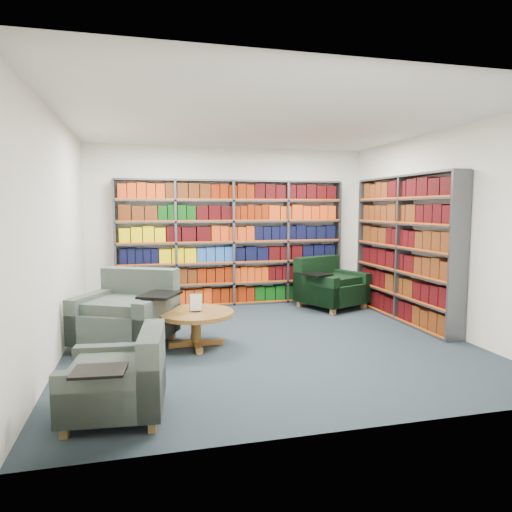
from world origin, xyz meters
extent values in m
cube|color=#1A2730|center=(0.00, 0.00, -0.01)|extent=(5.00, 5.00, 0.01)
cube|color=white|center=(0.00, 0.00, 2.80)|extent=(5.00, 5.00, 0.01)
cube|color=white|center=(0.00, 2.50, 1.40)|extent=(5.00, 0.01, 2.80)
cube|color=white|center=(0.00, -2.50, 1.40)|extent=(5.00, 0.01, 2.80)
cube|color=white|center=(-2.50, 0.00, 1.40)|extent=(0.01, 5.00, 2.80)
cube|color=white|center=(2.50, 0.00, 1.40)|extent=(0.01, 5.00, 2.80)
cube|color=#47494F|center=(0.00, 2.34, 1.10)|extent=(4.00, 0.28, 2.20)
cube|color=silver|center=(0.00, 2.47, 1.10)|extent=(4.00, 0.02, 2.20)
cube|color=#D84C0A|center=(0.00, 2.21, 1.10)|extent=(4.00, 0.01, 2.20)
cube|color=black|center=(0.00, 2.34, 0.18)|extent=(3.88, 0.21, 0.29)
cube|color=#063208|center=(0.00, 2.34, 0.54)|extent=(3.88, 0.21, 0.29)
cube|color=black|center=(0.00, 2.34, 0.91)|extent=(3.88, 0.21, 0.29)
cube|color=#F4B803|center=(0.00, 2.34, 1.28)|extent=(3.88, 0.21, 0.29)
cube|color=#481E09|center=(0.00, 2.34, 1.64)|extent=(3.88, 0.21, 0.29)
cube|color=#B2340B|center=(0.00, 2.34, 2.01)|extent=(3.88, 0.21, 0.29)
cube|color=#47494F|center=(2.34, 0.60, 1.10)|extent=(0.28, 2.50, 2.20)
cube|color=silver|center=(2.47, 0.60, 1.10)|extent=(0.02, 2.50, 2.20)
cube|color=#D84C0A|center=(2.21, 0.60, 1.10)|extent=(0.02, 2.50, 2.20)
cube|color=black|center=(2.34, 0.60, 0.18)|extent=(0.21, 2.38, 0.29)
cube|color=black|center=(2.34, 0.60, 0.54)|extent=(0.21, 2.38, 0.29)
cube|color=black|center=(2.34, 0.60, 0.91)|extent=(0.21, 2.38, 0.29)
cube|color=#481E09|center=(2.34, 0.60, 1.28)|extent=(0.21, 2.38, 0.29)
cube|color=#481E09|center=(2.34, 0.60, 1.64)|extent=(0.21, 2.38, 0.29)
cube|color=#481E09|center=(2.34, 0.60, 2.01)|extent=(0.21, 2.38, 0.29)
cube|color=#08213B|center=(-1.77, 0.18, 0.30)|extent=(1.38, 1.38, 0.37)
cube|color=#08213B|center=(-1.59, 0.54, 0.53)|extent=(1.02, 0.67, 0.82)
cube|color=#08213B|center=(-2.16, 0.38, 0.39)|extent=(0.61, 0.99, 0.55)
cube|color=#08213B|center=(-1.39, -0.02, 0.39)|extent=(0.61, 0.99, 0.55)
cube|color=black|center=(-1.36, -0.09, 0.68)|extent=(0.57, 0.62, 0.03)
cube|color=olive|center=(-2.34, -0.01, 0.06)|extent=(0.11, 0.11, 0.11)
cube|color=olive|center=(-1.59, -0.39, 0.06)|extent=(0.11, 0.11, 0.11)
cube|color=olive|center=(-1.96, 0.75, 0.06)|extent=(0.11, 0.11, 0.11)
cube|color=olive|center=(-1.21, 0.36, 0.06)|extent=(0.11, 0.11, 0.11)
cube|color=black|center=(1.61, 1.65, 0.27)|extent=(1.25, 1.25, 0.34)
cube|color=black|center=(1.46, 1.98, 0.48)|extent=(0.95, 0.58, 0.76)
cube|color=black|center=(1.25, 1.48, 0.36)|extent=(0.52, 0.93, 0.51)
cube|color=black|center=(1.98, 1.81, 0.36)|extent=(0.52, 0.93, 0.51)
cube|color=black|center=(1.22, 1.41, 0.63)|extent=(0.52, 0.57, 0.03)
cube|color=olive|center=(1.42, 1.13, 0.05)|extent=(0.10, 0.10, 0.11)
cube|color=olive|center=(2.13, 1.45, 0.05)|extent=(0.10, 0.10, 0.11)
cube|color=olive|center=(1.10, 1.84, 0.05)|extent=(0.10, 0.10, 0.11)
cube|color=olive|center=(1.81, 2.16, 0.05)|extent=(0.10, 0.10, 0.11)
cube|color=#08213B|center=(-1.80, -1.80, 0.23)|extent=(0.86, 0.86, 0.28)
cube|color=#08213B|center=(-1.49, -1.83, 0.40)|extent=(0.25, 0.80, 0.63)
cube|color=#08213B|center=(-1.77, -1.47, 0.30)|extent=(0.80, 0.20, 0.42)
cube|color=#08213B|center=(-1.83, -2.13, 0.30)|extent=(0.80, 0.20, 0.42)
cube|color=black|center=(-1.88, -2.17, 0.53)|extent=(0.41, 0.33, 0.02)
cube|color=olive|center=(-2.09, -1.45, 0.04)|extent=(0.07, 0.07, 0.09)
cube|color=olive|center=(-2.15, -2.09, 0.04)|extent=(0.07, 0.07, 0.09)
cube|color=olive|center=(-1.45, -1.51, 0.04)|extent=(0.07, 0.07, 0.09)
cube|color=olive|center=(-1.51, -2.15, 0.04)|extent=(0.07, 0.07, 0.09)
cylinder|color=olive|center=(-0.93, -0.04, 0.42)|extent=(0.94, 0.94, 0.05)
cylinder|color=olive|center=(-0.93, -0.04, 0.21)|extent=(0.13, 0.13, 0.38)
cube|color=olive|center=(-0.93, -0.04, 0.04)|extent=(0.68, 0.08, 0.06)
cube|color=olive|center=(-0.93, -0.04, 0.04)|extent=(0.08, 0.68, 0.06)
cube|color=black|center=(-0.93, -0.04, 0.45)|extent=(0.10, 0.05, 0.01)
cube|color=white|center=(-0.93, -0.04, 0.56)|extent=(0.15, 0.01, 0.21)
cube|color=#145926|center=(-0.93, -0.03, 0.56)|extent=(0.16, 0.00, 0.22)
camera|label=1|loc=(-1.54, -5.61, 1.72)|focal=32.00mm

